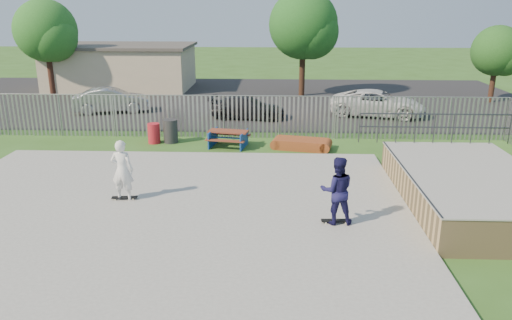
{
  "coord_description": "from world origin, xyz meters",
  "views": [
    {
      "loc": [
        3.43,
        -13.77,
        6.07
      ],
      "look_at": [
        2.8,
        2.0,
        1.1
      ],
      "focal_mm": 35.0,
      "sensor_mm": 36.0,
      "label": 1
    }
  ],
  "objects_px": {
    "tree_right": "(497,51)",
    "skater_navy": "(337,190)",
    "picnic_table": "(228,138)",
    "trash_bin_red": "(154,133)",
    "car_white": "(378,103)",
    "tree_left": "(46,31)",
    "car_silver": "(112,100)",
    "funbox": "(301,144)",
    "car_dark": "(247,107)",
    "skater_white": "(122,170)",
    "trash_bin_grey": "(171,131)",
    "tree_mid": "(303,25)"
  },
  "relations": [
    {
      "from": "tree_mid",
      "to": "tree_left",
      "type": "bearing_deg",
      "value": -179.17
    },
    {
      "from": "trash_bin_grey",
      "to": "car_silver",
      "type": "bearing_deg",
      "value": 126.66
    },
    {
      "from": "car_dark",
      "to": "tree_right",
      "type": "distance_m",
      "value": 16.42
    },
    {
      "from": "trash_bin_grey",
      "to": "car_dark",
      "type": "height_order",
      "value": "car_dark"
    },
    {
      "from": "skater_navy",
      "to": "tree_left",
      "type": "bearing_deg",
      "value": -53.22
    },
    {
      "from": "car_silver",
      "to": "car_dark",
      "type": "height_order",
      "value": "car_silver"
    },
    {
      "from": "car_dark",
      "to": "tree_left",
      "type": "relative_size",
      "value": 0.65
    },
    {
      "from": "tree_mid",
      "to": "skater_white",
      "type": "xyz_separation_m",
      "value": [
        -6.49,
        -19.56,
        -3.6
      ]
    },
    {
      "from": "car_dark",
      "to": "skater_white",
      "type": "height_order",
      "value": "skater_white"
    },
    {
      "from": "picnic_table",
      "to": "car_white",
      "type": "relative_size",
      "value": 0.38
    },
    {
      "from": "car_silver",
      "to": "tree_left",
      "type": "height_order",
      "value": "tree_left"
    },
    {
      "from": "picnic_table",
      "to": "tree_left",
      "type": "height_order",
      "value": "tree_left"
    },
    {
      "from": "skater_navy",
      "to": "trash_bin_red",
      "type": "bearing_deg",
      "value": -52.94
    },
    {
      "from": "skater_navy",
      "to": "tree_mid",
      "type": "bearing_deg",
      "value": -92.83
    },
    {
      "from": "car_silver",
      "to": "skater_navy",
      "type": "height_order",
      "value": "skater_navy"
    },
    {
      "from": "funbox",
      "to": "tree_right",
      "type": "height_order",
      "value": "tree_right"
    },
    {
      "from": "trash_bin_red",
      "to": "skater_navy",
      "type": "xyz_separation_m",
      "value": [
        7.22,
        -8.66,
        0.66
      ]
    },
    {
      "from": "funbox",
      "to": "car_dark",
      "type": "bearing_deg",
      "value": 127.25
    },
    {
      "from": "picnic_table",
      "to": "trash_bin_red",
      "type": "bearing_deg",
      "value": -177.0
    },
    {
      "from": "car_silver",
      "to": "tree_right",
      "type": "relative_size",
      "value": 0.89
    },
    {
      "from": "trash_bin_red",
      "to": "picnic_table",
      "type": "bearing_deg",
      "value": -7.4
    },
    {
      "from": "tree_right",
      "to": "trash_bin_red",
      "type": "bearing_deg",
      "value": -151.19
    },
    {
      "from": "car_white",
      "to": "tree_left",
      "type": "height_order",
      "value": "tree_left"
    },
    {
      "from": "car_dark",
      "to": "tree_right",
      "type": "bearing_deg",
      "value": -64.52
    },
    {
      "from": "trash_bin_red",
      "to": "car_white",
      "type": "relative_size",
      "value": 0.18
    },
    {
      "from": "picnic_table",
      "to": "tree_right",
      "type": "bearing_deg",
      "value": 45.28
    },
    {
      "from": "car_dark",
      "to": "tree_mid",
      "type": "xyz_separation_m",
      "value": [
        3.3,
        7.2,
        4.09
      ]
    },
    {
      "from": "car_silver",
      "to": "car_dark",
      "type": "bearing_deg",
      "value": -113.5
    },
    {
      "from": "trash_bin_grey",
      "to": "tree_right",
      "type": "height_order",
      "value": "tree_right"
    },
    {
      "from": "car_silver",
      "to": "tree_mid",
      "type": "height_order",
      "value": "tree_mid"
    },
    {
      "from": "trash_bin_red",
      "to": "trash_bin_grey",
      "type": "bearing_deg",
      "value": 9.56
    },
    {
      "from": "picnic_table",
      "to": "car_white",
      "type": "height_order",
      "value": "car_white"
    },
    {
      "from": "funbox",
      "to": "skater_white",
      "type": "relative_size",
      "value": 1.2
    },
    {
      "from": "picnic_table",
      "to": "tree_right",
      "type": "distance_m",
      "value": 19.49
    },
    {
      "from": "car_white",
      "to": "tree_right",
      "type": "bearing_deg",
      "value": -47.92
    },
    {
      "from": "picnic_table",
      "to": "skater_navy",
      "type": "xyz_separation_m",
      "value": [
        3.8,
        -8.22,
        0.75
      ]
    },
    {
      "from": "trash_bin_red",
      "to": "skater_navy",
      "type": "distance_m",
      "value": 11.3
    },
    {
      "from": "tree_mid",
      "to": "skater_white",
      "type": "bearing_deg",
      "value": -108.36
    },
    {
      "from": "car_silver",
      "to": "car_white",
      "type": "height_order",
      "value": "car_white"
    },
    {
      "from": "picnic_table",
      "to": "skater_white",
      "type": "xyz_separation_m",
      "value": [
        -2.67,
        -6.72,
        0.75
      ]
    },
    {
      "from": "funbox",
      "to": "tree_right",
      "type": "distance_m",
      "value": 17.15
    },
    {
      "from": "trash_bin_grey",
      "to": "skater_white",
      "type": "height_order",
      "value": "skater_white"
    },
    {
      "from": "tree_right",
      "to": "skater_navy",
      "type": "distance_m",
      "value": 22.78
    },
    {
      "from": "car_dark",
      "to": "car_white",
      "type": "distance_m",
      "value": 7.31
    },
    {
      "from": "trash_bin_grey",
      "to": "tree_right",
      "type": "relative_size",
      "value": 0.22
    },
    {
      "from": "tree_right",
      "to": "skater_navy",
      "type": "height_order",
      "value": "tree_right"
    },
    {
      "from": "trash_bin_grey",
      "to": "funbox",
      "type": "bearing_deg",
      "value": -7.55
    },
    {
      "from": "picnic_table",
      "to": "funbox",
      "type": "height_order",
      "value": "picnic_table"
    },
    {
      "from": "trash_bin_grey",
      "to": "tree_left",
      "type": "distance_m",
      "value": 16.54
    },
    {
      "from": "picnic_table",
      "to": "car_dark",
      "type": "xyz_separation_m",
      "value": [
        0.52,
        5.65,
        0.25
      ]
    }
  ]
}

